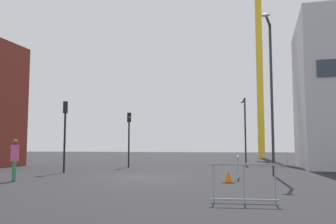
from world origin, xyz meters
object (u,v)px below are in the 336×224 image
Objects in this scene: streetlamp_tall at (271,85)px; pedestrian_walking at (15,157)px; traffic_light_island at (129,131)px; traffic_cone_by_barrier at (228,177)px; streetlamp_short at (245,123)px; traffic_light_median at (65,125)px; construction_crane at (259,34)px.

pedestrian_walking is at bearing -152.86° from streetlamp_tall.
pedestrian_walking is (-1.10, -11.30, -1.62)m from traffic_light_island.
streetlamp_tall is 6.29m from traffic_cone_by_barrier.
streetlamp_short is 10.19m from traffic_light_island.
traffic_light_island is at bearing 150.97° from streetlamp_tall.
traffic_light_median is (-1.79, -5.94, 0.11)m from traffic_light_island.
construction_crane is 6.10× the size of traffic_light_median.
traffic_light_island is (-9.46, -24.66, -14.19)m from construction_crane.
traffic_light_island reaches higher than traffic_cone_by_barrier.
traffic_cone_by_barrier is (0.01, -15.59, -3.26)m from streetlamp_short.
traffic_cone_by_barrier is (-1.94, -3.89, -4.55)m from streetlamp_tall.
streetlamp_short is 19.84m from pedestrian_walking.
traffic_cone_by_barrier is at bearing -49.39° from traffic_light_island.
streetlamp_short reaches higher than traffic_light_median.
streetlamp_short is (-1.35, -18.54, -13.40)m from construction_crane.
construction_crane is 40.67m from pedestrian_walking.
construction_crane reaches higher than traffic_light_median.
streetlamp_tall is 1.93× the size of traffic_light_median.
traffic_cone_by_barrier is at bearing -92.25° from construction_crane.
streetlamp_tall is 4.40× the size of pedestrian_walking.
traffic_light_island is 0.96× the size of traffic_light_median.
streetlamp_short reaches higher than traffic_cone_by_barrier.
pedestrian_walking is at bearing -106.36° from construction_crane.
construction_crane is at bearing 85.83° from streetlamp_short.
construction_crane reaches higher than traffic_light_island.
streetlamp_tall reaches higher than traffic_light_median.
construction_crane is 29.98m from traffic_light_island.
streetlamp_short is 15.62m from traffic_light_median.
construction_crane is 22.92m from streetlamp_short.
pedestrian_walking reaches higher than traffic_cone_by_barrier.
construction_crane is 35.51m from traffic_light_median.
traffic_light_median reaches higher than traffic_light_island.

